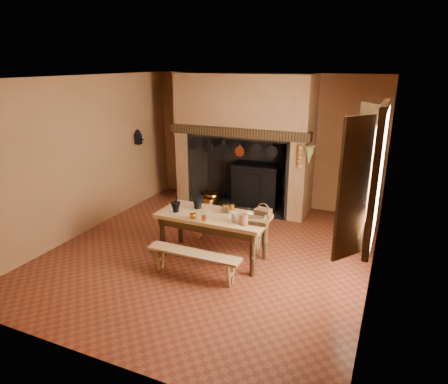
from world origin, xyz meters
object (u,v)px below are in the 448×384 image
at_px(work_table, 213,221).
at_px(bench_front, 194,259).
at_px(coffee_grinder, 225,209).
at_px(mixing_bowl, 255,218).
at_px(iron_range, 257,184).
at_px(wicker_basket, 263,213).

height_order(work_table, bench_front, work_table).
xyz_separation_m(bench_front, coffee_grinder, (0.14, 0.82, 0.51)).
xyz_separation_m(work_table, mixing_bowl, (0.69, 0.01, 0.16)).
bearing_deg(iron_range, bench_front, -86.97).
relative_size(bench_front, wicker_basket, 5.61).
height_order(coffee_grinder, wicker_basket, wicker_basket).
bearing_deg(work_table, mixing_bowl, 0.80).
bearing_deg(mixing_bowl, iron_range, 108.47).
height_order(work_table, mixing_bowl, mixing_bowl).
distance_m(bench_front, wicker_basket, 1.26).
distance_m(iron_range, coffee_grinder, 2.49).
height_order(work_table, wicker_basket, wicker_basket).
bearing_deg(bench_front, coffee_grinder, 80.53).
xyz_separation_m(coffee_grinder, mixing_bowl, (0.55, -0.14, -0.02)).
bearing_deg(mixing_bowl, work_table, -179.20).
xyz_separation_m(iron_range, wicker_basket, (0.92, -2.40, 0.34)).
xyz_separation_m(bench_front, mixing_bowl, (0.69, 0.68, 0.49)).
relative_size(iron_range, bench_front, 1.12).
height_order(mixing_bowl, wicker_basket, wicker_basket).
bearing_deg(wicker_basket, coffee_grinder, -170.44).
relative_size(coffee_grinder, wicker_basket, 0.64).
bearing_deg(mixing_bowl, coffee_grinder, 166.16).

